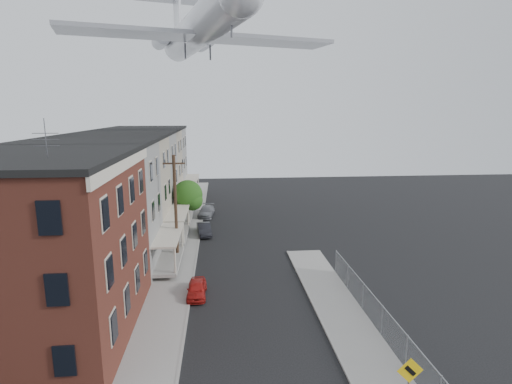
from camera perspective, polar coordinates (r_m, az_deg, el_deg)
sidewalk_left at (r=40.78m, az=-10.13°, el=-6.42°), size 3.00×62.00×0.12m
sidewalk_right at (r=25.21m, az=13.18°, el=-18.33°), size 3.00×26.00×0.12m
curb_left at (r=40.67m, az=-8.08°, el=-6.39°), size 0.15×62.00×0.14m
curb_right at (r=24.82m, az=9.83°, el=-18.67°), size 0.15×26.00×0.14m
corner_building at (r=25.02m, az=-29.05°, el=-6.99°), size 10.31×12.30×12.15m
row_house_a at (r=33.58m, az=-22.57°, el=-2.04°), size 11.98×7.00×10.30m
row_house_b at (r=40.17m, az=-19.66°, el=0.27°), size 11.98×7.00×10.30m
row_house_c at (r=46.87m, az=-17.58°, el=1.93°), size 11.98×7.00×10.30m
row_house_d at (r=53.65m, az=-16.02°, el=3.17°), size 11.98×7.00×10.30m
row_house_e at (r=60.48m, az=-14.81°, el=4.12°), size 11.98×7.00×10.30m
chainlink_fence at (r=24.44m, az=17.55°, el=-17.09°), size 0.06×18.06×1.90m
warning_sign at (r=18.81m, az=21.05°, el=-23.60°), size 1.10×0.11×2.80m
utility_pole at (r=33.80m, az=-11.41°, el=-2.08°), size 1.80×0.26×9.00m
street_tree at (r=43.68m, az=-9.56°, el=-0.60°), size 3.22×3.20×5.20m
car_near at (r=28.39m, az=-8.46°, el=-13.49°), size 1.30×3.19×1.08m
car_mid at (r=41.34m, az=-7.42°, el=-5.31°), size 1.76×3.77×1.20m
car_far at (r=48.50m, az=-7.10°, el=-2.77°), size 2.15×4.33×1.21m
airplane at (r=44.76m, az=-8.27°, el=22.03°), size 26.95×30.81×8.88m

